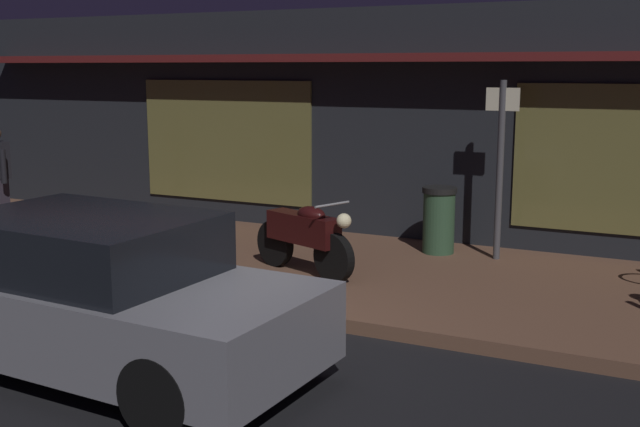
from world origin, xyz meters
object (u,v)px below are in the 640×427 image
(motorcycle, at_px, (305,235))
(trash_bin, at_px, (439,220))
(sign_post, at_px, (500,159))
(parked_car_far, at_px, (95,294))

(motorcycle, xyz_separation_m, trash_bin, (1.14, 1.86, -0.03))
(sign_post, xyz_separation_m, parked_car_far, (-2.40, -5.16, -0.81))
(trash_bin, relative_size, parked_car_far, 0.22)
(motorcycle, xyz_separation_m, sign_post, (1.97, 1.86, 0.86))
(parked_car_far, bearing_deg, sign_post, 65.10)
(motorcycle, bearing_deg, parked_car_far, -97.38)
(sign_post, xyz_separation_m, trash_bin, (-0.82, 0.00, -0.89))
(motorcycle, height_order, sign_post, sign_post)
(motorcycle, xyz_separation_m, parked_car_far, (-0.43, -3.31, 0.06))
(motorcycle, bearing_deg, trash_bin, 58.42)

